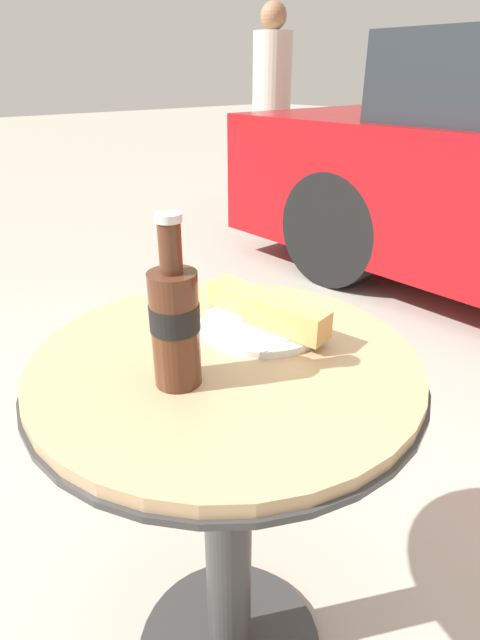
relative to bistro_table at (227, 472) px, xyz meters
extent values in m
cylinder|color=#333333|center=(0.00, 0.00, -0.14)|extent=(0.09, 0.09, 0.70)
cylinder|color=#333333|center=(0.00, 0.00, 0.21)|extent=(0.60, 0.60, 0.01)
cylinder|color=tan|center=(0.00, 0.00, 0.22)|extent=(0.59, 0.59, 0.02)
cylinder|color=#4C2819|center=(0.01, -0.09, 0.31)|extent=(0.06, 0.06, 0.16)
cylinder|color=black|center=(0.01, -0.09, 0.33)|extent=(0.07, 0.07, 0.04)
cylinder|color=#4C2819|center=(0.01, -0.09, 0.43)|extent=(0.03, 0.03, 0.06)
cylinder|color=silver|center=(0.01, -0.09, 0.46)|extent=(0.03, 0.03, 0.01)
cylinder|color=white|center=(-0.03, 0.10, 0.24)|extent=(0.20, 0.20, 0.01)
cube|color=white|center=(-0.03, 0.10, 0.25)|extent=(0.15, 0.15, 0.00)
cube|color=tan|center=(-0.08, 0.11, 0.27)|extent=(0.14, 0.05, 0.04)
cube|color=tan|center=(0.02, 0.11, 0.27)|extent=(0.15, 0.07, 0.05)
cylinder|color=black|center=(-1.22, 3.39, -0.18)|extent=(0.65, 0.21, 0.65)
cylinder|color=black|center=(-1.22, 1.83, -0.18)|extent=(0.65, 0.21, 0.65)
cylinder|color=brown|center=(-3.03, 3.04, -0.11)|extent=(0.15, 0.15, 0.80)
cylinder|color=brown|center=(-2.88, 2.94, -0.11)|extent=(0.15, 0.15, 0.80)
cylinder|color=beige|center=(-2.95, 2.99, 0.61)|extent=(0.34, 0.34, 0.64)
sphere|color=#9E7051|center=(-2.95, 2.99, 1.04)|extent=(0.22, 0.22, 0.22)
camera|label=1|loc=(0.51, -0.41, 0.62)|focal=28.00mm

